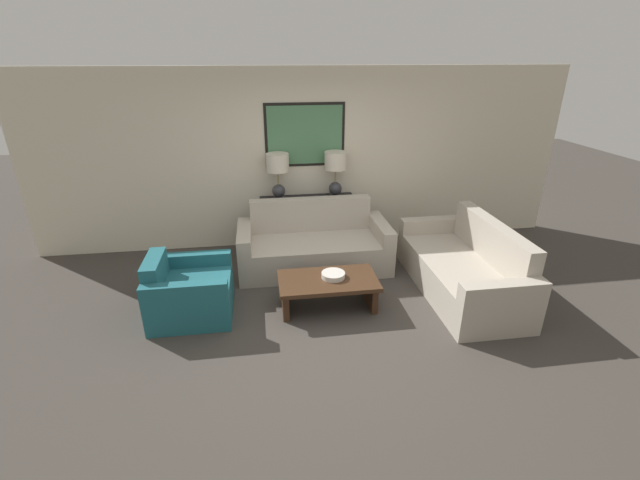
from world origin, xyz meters
name	(u,v)px	position (x,y,z in m)	size (l,w,h in m)	color
ground_plane	(330,321)	(0.00, 0.00, 0.00)	(20.00, 20.00, 0.00)	#3D3833
back_wall	(305,159)	(0.00, 2.35, 1.33)	(8.08, 0.12, 2.65)	beige
console_table	(308,222)	(0.00, 2.10, 0.40)	(1.42, 0.35, 0.80)	black
table_lamp_left	(278,169)	(-0.43, 2.10, 1.25)	(0.33, 0.33, 0.68)	#333338
table_lamp_right	(336,167)	(0.43, 2.10, 1.25)	(0.33, 0.33, 0.68)	#333338
couch_by_back_wall	(314,247)	(0.00, 1.41, 0.30)	(2.08, 0.94, 0.91)	#ADA393
couch_by_side	(464,270)	(1.78, 0.44, 0.30)	(0.94, 2.08, 0.91)	#ADA393
coffee_table	(328,286)	(0.02, 0.31, 0.28)	(1.16, 0.64, 0.38)	#3D2616
decorative_bowl	(333,275)	(0.09, 0.34, 0.41)	(0.28, 0.28, 0.06)	beige
armchair_near_back_wall	(189,293)	(-1.58, 0.41, 0.27)	(0.90, 0.89, 0.74)	#1E5B66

